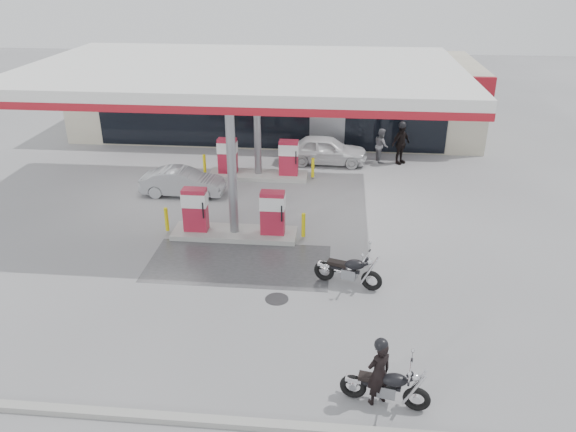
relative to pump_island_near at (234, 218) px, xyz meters
name	(u,v)px	position (x,y,z in m)	size (l,w,h in m)	color
ground	(224,263)	(0.00, -2.00, -0.71)	(90.00, 90.00, 0.00)	gray
wet_patch	(239,263)	(0.50, -2.00, -0.71)	(6.00, 3.00, 0.00)	#4C4C4F
drain_cover	(277,299)	(2.00, -4.00, -0.71)	(0.70, 0.70, 0.01)	#38383A
kerb	(160,418)	(0.00, -9.00, -0.64)	(28.00, 0.25, 0.15)	gray
store_building	(278,95)	(0.01, 13.94, 1.30)	(22.00, 8.22, 4.00)	beige
canopy	(244,73)	(0.00, 3.00, 4.56)	(16.00, 10.02, 5.51)	silver
pump_island_near	(234,218)	(0.00, 0.00, 0.00)	(5.14, 1.30, 1.78)	#9E9E99
pump_island_far	(258,162)	(0.00, 6.00, 0.00)	(5.14, 1.30, 1.78)	#9E9E99
main_motorcycle	(386,387)	(4.94, -8.01, -0.24)	(2.04, 0.85, 1.06)	black
biker_main	(379,373)	(4.75, -7.98, 0.12)	(0.60, 0.40, 1.66)	black
parked_motorcycle	(349,271)	(4.11, -3.01, -0.21)	(2.13, 1.05, 1.12)	black
sedan_white	(326,150)	(3.00, 8.20, -0.03)	(1.61, 4.01, 1.37)	silver
attendant	(381,145)	(5.70, 8.72, 0.12)	(0.81, 0.63, 1.66)	slate
hatchback_silver	(183,182)	(-2.87, 3.60, -0.13)	(1.22, 3.50, 1.15)	#93959A
parked_car_left	(176,127)	(-5.54, 12.00, -0.19)	(1.46, 3.60, 1.04)	#141843
parked_car_right	(355,132)	(4.50, 12.00, -0.18)	(1.74, 3.78, 1.05)	maroon
biker_walking	(401,144)	(6.61, 8.52, 0.28)	(1.16, 0.48, 1.97)	black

